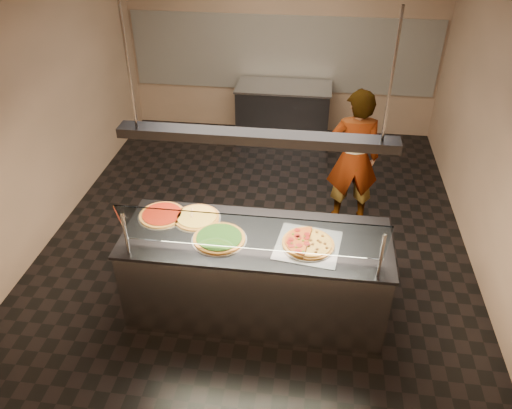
# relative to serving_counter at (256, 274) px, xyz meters

# --- Properties ---
(ground) EXTENTS (5.00, 6.00, 0.02)m
(ground) POSITION_rel_serving_counter_xyz_m (-0.14, 1.34, -0.48)
(ground) COLOR black
(ground) RESTS_ON ground
(wall_back) EXTENTS (5.00, 0.02, 3.00)m
(wall_back) POSITION_rel_serving_counter_xyz_m (-0.14, 4.35, 1.03)
(wall_back) COLOR tan
(wall_back) RESTS_ON ground
(wall_front) EXTENTS (5.00, 0.02, 3.00)m
(wall_front) POSITION_rel_serving_counter_xyz_m (-0.14, -1.67, 1.03)
(wall_front) COLOR tan
(wall_front) RESTS_ON ground
(wall_left) EXTENTS (0.02, 6.00, 3.00)m
(wall_left) POSITION_rel_serving_counter_xyz_m (-2.65, 1.34, 1.03)
(wall_left) COLOR tan
(wall_left) RESTS_ON ground
(wall_right) EXTENTS (0.02, 6.00, 3.00)m
(wall_right) POSITION_rel_serving_counter_xyz_m (2.37, 1.34, 1.03)
(wall_right) COLOR tan
(wall_right) RESTS_ON ground
(tile_band) EXTENTS (4.90, 0.02, 1.20)m
(tile_band) POSITION_rel_serving_counter_xyz_m (-0.14, 4.32, 0.83)
(tile_band) COLOR silver
(tile_band) RESTS_ON wall_back
(serving_counter) EXTENTS (2.50, 0.94, 0.93)m
(serving_counter) POSITION_rel_serving_counter_xyz_m (0.00, 0.00, 0.00)
(serving_counter) COLOR #B7B7BC
(serving_counter) RESTS_ON ground
(sneeze_guard) EXTENTS (2.26, 0.18, 0.54)m
(sneeze_guard) POSITION_rel_serving_counter_xyz_m (0.00, -0.34, 0.76)
(sneeze_guard) COLOR #B7B7BC
(sneeze_guard) RESTS_ON serving_counter
(perforated_tray) EXTENTS (0.63, 0.63, 0.01)m
(perforated_tray) POSITION_rel_serving_counter_xyz_m (0.48, -0.07, 0.47)
(perforated_tray) COLOR silver
(perforated_tray) RESTS_ON serving_counter
(half_pizza_pepperoni) EXTENTS (0.29, 0.49, 0.05)m
(half_pizza_pepperoni) POSITION_rel_serving_counter_xyz_m (0.37, -0.07, 0.50)
(half_pizza_pepperoni) COLOR #935C22
(half_pizza_pepperoni) RESTS_ON perforated_tray
(half_pizza_sausage) EXTENTS (0.29, 0.49, 0.04)m
(half_pizza_sausage) POSITION_rel_serving_counter_xyz_m (0.60, -0.07, 0.49)
(half_pizza_sausage) COLOR #935C22
(half_pizza_sausage) RESTS_ON perforated_tray
(pizza_spinach) EXTENTS (0.51, 0.51, 0.03)m
(pizza_spinach) POSITION_rel_serving_counter_xyz_m (-0.33, -0.09, 0.48)
(pizza_spinach) COLOR silver
(pizza_spinach) RESTS_ON serving_counter
(pizza_cheese) EXTENTS (0.47, 0.47, 0.03)m
(pizza_cheese) POSITION_rel_serving_counter_xyz_m (-0.61, 0.21, 0.48)
(pizza_cheese) COLOR silver
(pizza_cheese) RESTS_ON serving_counter
(pizza_tomato) EXTENTS (0.47, 0.47, 0.03)m
(pizza_tomato) POSITION_rel_serving_counter_xyz_m (-0.96, 0.21, 0.48)
(pizza_tomato) COLOR silver
(pizza_tomato) RESTS_ON serving_counter
(pizza_spatula) EXTENTS (0.21, 0.23, 0.02)m
(pizza_spatula) POSITION_rel_serving_counter_xyz_m (-0.62, 0.22, 0.49)
(pizza_spatula) COLOR #B7B7BC
(pizza_spatula) RESTS_ON pizza_spinach
(prep_table) EXTENTS (1.50, 0.74, 0.93)m
(prep_table) POSITION_rel_serving_counter_xyz_m (-0.07, 3.89, 0.00)
(prep_table) COLOR #2E2E32
(prep_table) RESTS_ON ground
(worker) EXTENTS (0.67, 0.48, 1.74)m
(worker) POSITION_rel_serving_counter_xyz_m (0.95, 1.76, 0.40)
(worker) COLOR #393743
(worker) RESTS_ON ground
(heat_lamp_housing) EXTENTS (2.30, 0.18, 0.08)m
(heat_lamp_housing) POSITION_rel_serving_counter_xyz_m (0.00, 0.00, 1.48)
(heat_lamp_housing) COLOR #2E2E32
(heat_lamp_housing) RESTS_ON ceiling
(lamp_rod_left) EXTENTS (0.02, 0.02, 1.01)m
(lamp_rod_left) POSITION_rel_serving_counter_xyz_m (-1.00, 0.00, 2.03)
(lamp_rod_left) COLOR #B7B7BC
(lamp_rod_left) RESTS_ON ceiling
(lamp_rod_right) EXTENTS (0.02, 0.02, 1.01)m
(lamp_rod_right) POSITION_rel_serving_counter_xyz_m (1.00, 0.00, 2.03)
(lamp_rod_right) COLOR #B7B7BC
(lamp_rod_right) RESTS_ON ceiling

